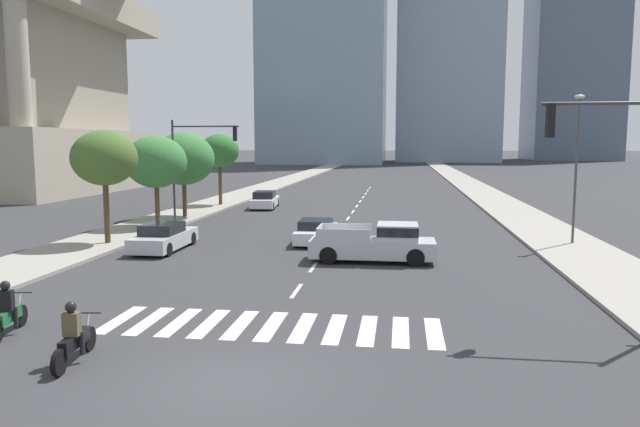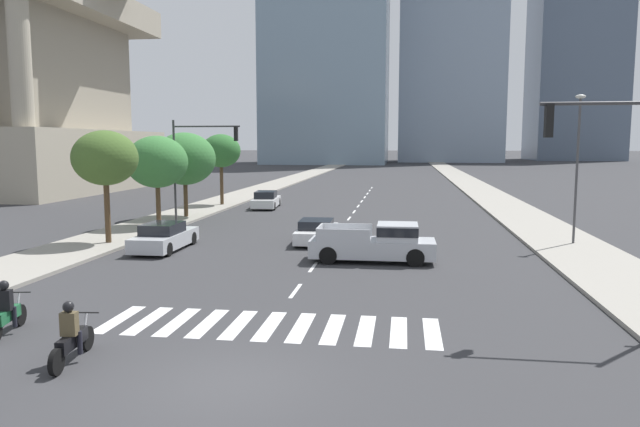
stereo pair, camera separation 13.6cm
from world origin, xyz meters
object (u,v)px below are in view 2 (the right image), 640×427
sedan_white_0 (317,232)px  street_lamp_east (578,158)px  motorcycle_third (7,313)px  traffic_signal_far (197,153)px  sedan_white_1 (266,200)px  street_tree_fourth (221,151)px  street_tree_second (157,162)px  sedan_silver_2 (164,237)px  motorcycle_lead (72,338)px  street_tree_third (185,159)px  traffic_signal_near (629,167)px  pickup_truck (379,243)px  street_tree_nearest (105,158)px

sedan_white_0 → street_lamp_east: 13.41m
motorcycle_third → traffic_signal_far: size_ratio=0.32×
sedan_white_1 → traffic_signal_far: traffic_signal_far is taller
street_tree_fourth → street_tree_second: bearing=-90.0°
sedan_silver_2 → street_tree_second: 8.42m
street_lamp_east → street_tree_fourth: 27.84m
sedan_white_1 → street_tree_second: (-3.88, -11.69, 3.37)m
motorcycle_lead → motorcycle_third: same height
motorcycle_third → street_tree_second: size_ratio=0.38×
sedan_white_1 → sedan_white_0: bearing=-163.0°
street_tree_second → street_tree_third: 4.51m
traffic_signal_far → street_tree_fourth: size_ratio=1.12×
sedan_white_1 → street_tree_fourth: 5.53m
motorcycle_third → traffic_signal_far: 21.75m
street_tree_second → street_tree_fourth: street_tree_fourth is taller
sedan_silver_2 → street_tree_third: 12.44m
sedan_white_1 → traffic_signal_near: bearing=-154.8°
motorcycle_lead → pickup_truck: bearing=-33.7°
street_lamp_east → street_tree_nearest: size_ratio=1.31×
sedan_silver_2 → traffic_signal_far: (-1.38, 8.70, 3.88)m
motorcycle_third → sedan_white_0: 16.82m
sedan_white_1 → street_tree_nearest: street_tree_nearest is taller
street_lamp_east → street_tree_nearest: street_lamp_east is taller
traffic_signal_far → street_tree_nearest: (-1.91, -7.89, -0.14)m
sedan_white_1 → traffic_signal_near: (16.72, -28.52, 3.85)m
street_tree_second → traffic_signal_near: bearing=-39.2°
traffic_signal_near → sedan_white_1: bearing=-59.6°
motorcycle_third → traffic_signal_near: bearing=-92.2°
pickup_truck → sedan_white_1: pickup_truck is taller
traffic_signal_far → street_tree_second: (-1.91, -1.72, -0.51)m
pickup_truck → street_tree_fourth: (-13.61, 20.88, 3.65)m
street_tree_second → sedan_white_0: bearing=-20.7°
traffic_signal_near → traffic_signal_far: (-18.69, 18.55, 0.03)m
motorcycle_lead → sedan_white_1: 33.07m
sedan_silver_2 → pickup_truck: bearing=-97.9°
sedan_white_1 → pickup_truck: bearing=-159.3°
traffic_signal_far → street_tree_third: (-1.91, 2.79, -0.44)m
pickup_truck → sedan_silver_2: 10.41m
pickup_truck → traffic_signal_far: bearing=138.8°
sedan_white_0 → street_tree_fourth: bearing=30.4°
pickup_truck → street_tree_fourth: 25.19m
traffic_signal_near → pickup_truck: bearing=-50.4°
pickup_truck → street_tree_nearest: size_ratio=0.96×
pickup_truck → sedan_silver_2: (-10.31, 1.38, -0.20)m
sedan_white_0 → street_lamp_east: street_lamp_east is taller
sedan_white_0 → sedan_silver_2: 7.61m
pickup_truck → sedan_silver_2: size_ratio=1.15×
street_tree_fourth → sedan_silver_2: bearing=-80.4°
traffic_signal_far → sedan_white_0: bearing=-33.9°
traffic_signal_far → street_tree_third: size_ratio=1.13×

